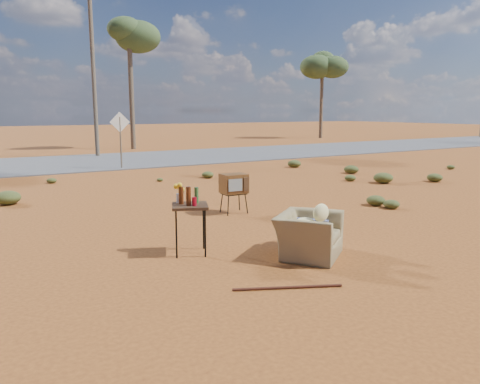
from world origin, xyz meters
TOP-DOWN VIEW (x-y plane):
  - ground at (0.00, 0.00)m, footprint 140.00×140.00m
  - highway at (0.00, 15.00)m, footprint 140.00×7.00m
  - armchair at (0.65, -0.38)m, footprint 1.31×1.33m
  - tv_unit at (1.17, 2.83)m, footprint 0.57×0.48m
  - side_table at (-0.94, 0.68)m, footprint 0.72×0.72m
  - rusty_bar at (-0.51, -1.37)m, footprint 1.30×0.63m
  - road_sign at (1.50, 12.00)m, footprint 0.78×0.06m
  - eucalyptus_center at (5.00, 21.00)m, footprint 3.20×3.20m
  - eucalyptus_right at (22.00, 24.00)m, footprint 3.20×3.20m
  - utility_pole_center at (2.00, 17.50)m, footprint 1.40×0.20m
  - scrub_patch at (-0.82, 4.41)m, footprint 17.49×8.07m

SIDE VIEW (x-z plane):
  - ground at x=0.00m, z-range 0.00..0.00m
  - rusty_bar at x=-0.51m, z-range 0.00..0.04m
  - highway at x=0.00m, z-range 0.00..0.04m
  - scrub_patch at x=-0.82m, z-range -0.03..0.30m
  - armchair at x=0.65m, z-range -0.03..0.87m
  - tv_unit at x=1.17m, z-range 0.21..1.08m
  - side_table at x=-0.94m, z-range 0.26..1.37m
  - road_sign at x=1.50m, z-range 0.41..2.60m
  - utility_pole_center at x=2.00m, z-range 0.15..8.15m
  - eucalyptus_right at x=22.00m, z-range 2.39..9.49m
  - eucalyptus_center at x=5.00m, z-range 2.63..10.23m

